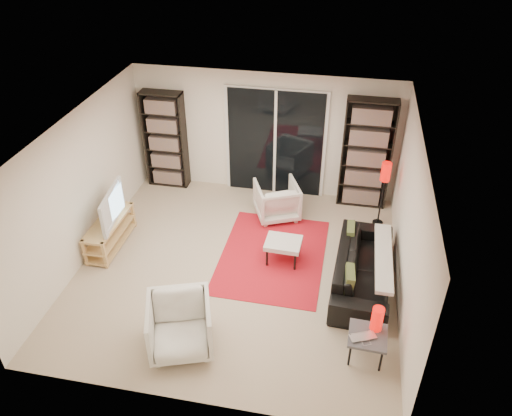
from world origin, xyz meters
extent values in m
plane|color=tan|center=(0.00, 0.00, 0.00)|extent=(5.00, 5.00, 0.00)
cube|color=white|center=(0.00, 2.50, 1.20)|extent=(5.00, 0.02, 2.40)
cube|color=white|center=(0.00, -2.50, 1.20)|extent=(5.00, 0.02, 2.40)
cube|color=white|center=(-2.50, 0.00, 1.20)|extent=(0.02, 5.00, 2.40)
cube|color=white|center=(2.50, 0.00, 1.20)|extent=(0.02, 5.00, 2.40)
cube|color=white|center=(0.00, 0.00, 2.40)|extent=(5.00, 5.00, 0.02)
cube|color=white|center=(0.20, 2.47, 1.05)|extent=(1.92, 0.06, 2.16)
cube|color=black|center=(0.20, 2.44, 1.05)|extent=(1.80, 0.02, 2.10)
cube|color=white|center=(0.20, 2.42, 1.05)|extent=(0.05, 0.02, 2.10)
cube|color=black|center=(-1.95, 2.34, 0.97)|extent=(0.80, 0.30, 1.95)
cube|color=#AD811A|center=(-1.95, 2.32, 0.97)|extent=(0.70, 0.22, 1.85)
cube|color=black|center=(1.90, 2.34, 1.05)|extent=(0.90, 0.30, 2.10)
cube|color=#AD811A|center=(1.90, 2.32, 1.05)|extent=(0.80, 0.22, 2.00)
cube|color=#E7BA6C|center=(-2.24, 0.18, 0.48)|extent=(0.39, 1.23, 0.04)
cube|color=#E7BA6C|center=(-2.24, 0.18, 0.25)|extent=(0.39, 1.23, 0.03)
cube|color=#E7BA6C|center=(-2.24, 0.18, 0.06)|extent=(0.39, 1.23, 0.04)
cube|color=#E7BA6C|center=(-2.40, -0.40, 0.25)|extent=(0.05, 0.05, 0.50)
cube|color=#E7BA6C|center=(-2.40, 0.76, 0.25)|extent=(0.05, 0.05, 0.50)
cube|color=#E7BA6C|center=(-2.07, -0.40, 0.25)|extent=(0.05, 0.05, 0.50)
cube|color=#E7BA6C|center=(-2.07, 0.76, 0.25)|extent=(0.05, 0.05, 0.50)
imported|color=black|center=(-2.22, 0.18, 0.79)|extent=(0.25, 1.02, 0.58)
cube|color=red|center=(0.51, 0.41, 0.01)|extent=(1.71, 2.30, 0.01)
imported|color=black|center=(1.97, 0.03, 0.30)|extent=(0.93, 2.13, 0.61)
imported|color=silver|center=(0.39, 1.59, 0.34)|extent=(0.98, 0.99, 0.69)
imported|color=silver|center=(-0.37, -1.70, 0.38)|extent=(1.04, 1.06, 0.76)
cube|color=silver|center=(0.69, 0.32, 0.36)|extent=(0.59, 0.49, 0.08)
cylinder|color=black|center=(0.46, 0.15, 0.16)|extent=(0.04, 0.04, 0.32)
cylinder|color=black|center=(0.47, 0.52, 0.16)|extent=(0.04, 0.04, 0.32)
cylinder|color=black|center=(0.91, 0.13, 0.16)|extent=(0.04, 0.04, 0.32)
cylinder|color=black|center=(0.93, 0.50, 0.16)|extent=(0.04, 0.04, 0.32)
cube|color=#4C4B51|center=(2.04, -1.40, 0.38)|extent=(0.51, 0.51, 0.04)
cylinder|color=black|center=(1.84, -1.59, 0.19)|extent=(0.03, 0.03, 0.38)
cylinder|color=black|center=(1.85, -1.20, 0.19)|extent=(0.03, 0.03, 0.38)
cylinder|color=black|center=(2.23, -1.60, 0.19)|extent=(0.03, 0.03, 0.38)
cylinder|color=black|center=(2.25, -1.21, 0.19)|extent=(0.03, 0.03, 0.38)
imported|color=silver|center=(2.00, -1.50, 0.41)|extent=(0.40, 0.34, 0.03)
cylinder|color=red|center=(2.13, -1.27, 0.57)|extent=(0.15, 0.15, 0.35)
cylinder|color=black|center=(2.23, 1.70, 0.01)|extent=(0.19, 0.19, 0.03)
cylinder|color=black|center=(2.23, 1.70, 0.47)|extent=(0.03, 0.03, 0.94)
cylinder|color=red|center=(2.23, 1.70, 1.08)|extent=(0.17, 0.17, 0.34)
camera|label=1|loc=(1.48, -5.97, 5.29)|focal=35.00mm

